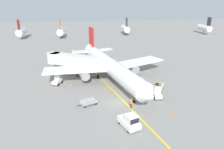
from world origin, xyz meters
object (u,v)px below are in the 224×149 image
(baggage_tug_by_cargo_door, at_px, (157,93))
(safety_cone_wingtip_right, at_px, (107,90))
(airliner, at_px, (109,65))
(baggage_cart_loaded, at_px, (89,102))
(safety_cone_wingtip_left, at_px, (173,112))
(belt_loader_aft_hold, at_px, (159,87))
(baggage_tug_near_wing, at_px, (57,80))
(ground_crew_marshaller, at_px, (131,103))
(safety_cone_nose_right, at_px, (149,71))
(jet_bridge, at_px, (69,60))
(safety_cone_nose_left, at_px, (71,85))
(safety_cone_tail_area, at_px, (145,96))
(pushback_tug, at_px, (130,121))
(belt_loader_forward_hold, at_px, (138,81))

(baggage_tug_by_cargo_door, relative_size, safety_cone_wingtip_right, 5.61)
(airliner, relative_size, safety_cone_wingtip_right, 79.42)
(baggage_cart_loaded, xyz_separation_m, safety_cone_wingtip_left, (13.17, -4.79, -0.25))
(safety_cone_wingtip_right, bearing_deg, belt_loader_aft_hold, -7.36)
(airliner, bearing_deg, baggage_tug_near_wing, -174.64)
(belt_loader_aft_hold, height_order, ground_crew_marshaller, belt_loader_aft_hold)
(safety_cone_nose_right, distance_m, safety_cone_wingtip_left, 20.46)
(airliner, distance_m, baggage_cart_loaded, 12.74)
(baggage_cart_loaded, relative_size, safety_cone_wingtip_left, 8.55)
(safety_cone_nose_right, bearing_deg, jet_bridge, 177.09)
(safety_cone_nose_left, xyz_separation_m, safety_cone_tail_area, (13.90, -7.16, 0.00))
(safety_cone_wingtip_right, xyz_separation_m, safety_cone_tail_area, (6.77, -3.77, 0.00))
(jet_bridge, distance_m, belt_loader_aft_hold, 22.11)
(baggage_cart_loaded, relative_size, safety_cone_wingtip_right, 8.55)
(baggage_tug_near_wing, bearing_deg, baggage_tug_by_cargo_door, -26.07)
(belt_loader_aft_hold, height_order, baggage_cart_loaded, belt_loader_aft_hold)
(pushback_tug, xyz_separation_m, safety_cone_wingtip_right, (-1.79, 13.00, -0.77))
(baggage_cart_loaded, xyz_separation_m, safety_cone_tail_area, (10.47, 1.73, -0.25))
(ground_crew_marshaller, distance_m, safety_cone_wingtip_left, 6.82)
(belt_loader_forward_hold, relative_size, safety_cone_tail_area, 11.53)
(baggage_cart_loaded, distance_m, ground_crew_marshaller, 7.27)
(safety_cone_wingtip_left, bearing_deg, safety_cone_nose_right, 83.44)
(safety_cone_wingtip_left, bearing_deg, pushback_tug, -160.57)
(baggage_tug_by_cargo_door, distance_m, safety_cone_nose_left, 17.75)
(ground_crew_marshaller, xyz_separation_m, safety_cone_nose_left, (-10.38, 11.00, -0.69))
(belt_loader_aft_hold, relative_size, safety_cone_wingtip_left, 11.31)
(baggage_cart_loaded, bearing_deg, baggage_tug_near_wing, 121.46)
(pushback_tug, relative_size, baggage_tug_by_cargo_door, 1.64)
(belt_loader_aft_hold, distance_m, ground_crew_marshaller, 9.43)
(safety_cone_nose_right, bearing_deg, pushback_tug, -113.51)
(baggage_tug_by_cargo_door, bearing_deg, safety_cone_wingtip_left, -83.44)
(safety_cone_nose_left, bearing_deg, airliner, 16.25)
(safety_cone_wingtip_left, bearing_deg, baggage_tug_near_wing, 142.24)
(safety_cone_tail_area, bearing_deg, safety_cone_wingtip_right, 150.91)
(belt_loader_forward_hold, bearing_deg, safety_cone_wingtip_right, -163.97)
(jet_bridge, height_order, safety_cone_nose_left, jet_bridge)
(safety_cone_wingtip_left, xyz_separation_m, safety_cone_tail_area, (-2.71, 6.52, 0.00))
(baggage_tug_near_wing, height_order, belt_loader_forward_hold, belt_loader_forward_hold)
(belt_loader_aft_hold, bearing_deg, safety_cone_wingtip_right, 172.64)
(pushback_tug, height_order, safety_cone_wingtip_left, pushback_tug)
(pushback_tug, bearing_deg, safety_cone_wingtip_left, 19.43)
(baggage_tug_by_cargo_door, bearing_deg, baggage_tug_near_wing, 153.93)
(safety_cone_wingtip_right, bearing_deg, baggage_tug_by_cargo_door, -26.59)
(baggage_tug_by_cargo_door, distance_m, safety_cone_nose_right, 14.77)
(airliner, distance_m, belt_loader_forward_hold, 7.40)
(baggage_tug_by_cargo_door, bearing_deg, safety_cone_nose_right, 78.21)
(belt_loader_forward_hold, height_order, safety_cone_nose_right, belt_loader_forward_hold)
(safety_cone_wingtip_right, bearing_deg, safety_cone_wingtip_left, -47.35)
(belt_loader_forward_hold, xyz_separation_m, safety_cone_nose_left, (-14.18, 1.36, -0.56))
(airliner, xyz_separation_m, jet_bridge, (-9.13, 5.19, 0.12))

